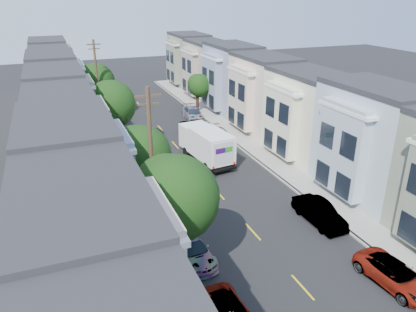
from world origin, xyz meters
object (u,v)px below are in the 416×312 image
tree_c (140,156)px  tree_d (111,105)px  lead_sedan (192,129)px  parked_right_c (220,136)px  tree_e (95,82)px  parked_right_a (395,275)px  utility_pole_far (98,83)px  fedex_truck (206,144)px  parked_right_b (319,213)px  tree_b (174,199)px  parked_right_d (193,114)px  utility_pole_near (152,166)px  parked_left_d (145,172)px  tree_far_r (199,86)px  parked_left_c (191,249)px

tree_c → tree_d: tree_d is taller
lead_sedan → parked_right_c: 3.86m
tree_e → parked_right_a: (11.20, -38.35, -4.07)m
parked_right_c → parked_right_a: bearing=-91.4°
utility_pole_far → fedex_truck: (7.79, -15.34, -3.33)m
tree_e → parked_right_b: 33.46m
tree_b → lead_sedan: (9.00, 23.12, -4.46)m
tree_c → parked_right_d: size_ratio=1.36×
utility_pole_far → utility_pole_near: bearing=-90.0°
tree_e → parked_right_c: tree_e is taller
tree_b → tree_c: (-0.00, 8.27, -0.71)m
tree_d → parked_left_d: size_ratio=1.61×
parked_left_d → utility_pole_near: bearing=-100.8°
tree_far_r → parked_left_c: (-11.80, -30.38, -2.83)m
tree_b → tree_d: tree_b is taller
utility_pole_near → lead_sedan: bearing=63.9°
tree_far_r → parked_left_d: size_ratio=1.12×
tree_far_r → utility_pole_far: utility_pole_far is taller
parked_right_a → tree_c: bearing=124.8°
tree_e → utility_pole_far: utility_pole_far is taller
tree_far_r → parked_left_c: 32.71m
tree_e → lead_sedan: bearing=-48.9°
utility_pole_near → fedex_truck: utility_pole_near is taller
tree_c → lead_sedan: tree_c is taller
tree_b → tree_e: (0.00, 33.44, -0.46)m
fedex_truck → parked_right_d: fedex_truck is taller
lead_sedan → parked_left_c: 22.93m
tree_b → tree_c: 8.30m
parked_right_b → parked_right_c: parked_right_b is taller
parked_right_b → parked_left_c: bearing=-177.4°
tree_b → tree_d: bearing=90.0°
utility_pole_near → tree_d: bearing=90.0°
tree_e → parked_right_d: (11.20, -4.56, -3.99)m
parked_right_c → utility_pole_far: bearing=134.7°
tree_d → parked_right_a: bearing=-66.7°
utility_pole_far → parked_left_d: 17.78m
utility_pole_near → parked_right_a: size_ratio=2.13×
fedex_truck → parked_left_d: fedex_truck is taller
tree_c → tree_far_r: tree_c is taller
tree_c → parked_right_b: 13.29m
tree_d → lead_sedan: tree_d is taller
fedex_truck → parked_right_c: bearing=46.2°
tree_c → parked_right_a: size_ratio=1.42×
tree_d → parked_right_a: 28.60m
tree_c → tree_far_r: 27.06m
fedex_truck → lead_sedan: bearing=74.1°
parked_right_d → tree_c: bearing=-113.2°
utility_pole_far → fedex_truck: 17.52m
parked_right_d → parked_left_d: bearing=-117.3°
utility_pole_near → parked_right_c: size_ratio=2.18×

